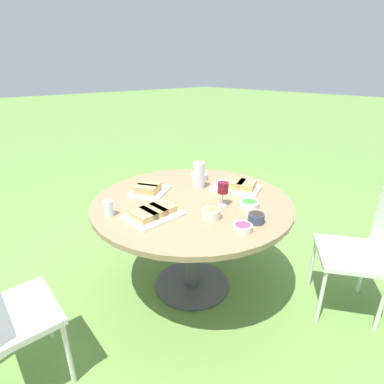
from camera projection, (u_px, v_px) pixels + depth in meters
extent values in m
plane|color=#668E42|center=(192.00, 284.00, 2.45)|extent=(40.00, 40.00, 0.00)
cylinder|color=#4C4C51|center=(192.00, 284.00, 2.45)|extent=(0.60, 0.60, 0.02)
cylinder|color=#4C4C51|center=(192.00, 246.00, 2.31)|extent=(0.11, 0.11, 0.71)
cylinder|color=#8C7251|center=(192.00, 202.00, 2.17)|extent=(1.43, 1.43, 0.03)
cube|color=silver|center=(12.00, 317.00, 1.55)|extent=(0.44, 0.46, 0.04)
cylinder|color=silver|center=(69.00, 354.00, 1.61)|extent=(0.03, 0.03, 0.43)
cylinder|color=silver|center=(47.00, 312.00, 1.89)|extent=(0.03, 0.03, 0.43)
cube|color=silver|center=(350.00, 255.00, 2.06)|extent=(0.60, 0.60, 0.04)
cylinder|color=silver|center=(312.00, 263.00, 2.37)|extent=(0.03, 0.03, 0.43)
cylinder|color=silver|center=(321.00, 297.00, 2.01)|extent=(0.03, 0.03, 0.43)
cylinder|color=silver|center=(363.00, 269.00, 2.29)|extent=(0.03, 0.03, 0.43)
cylinder|color=silver|center=(382.00, 305.00, 1.94)|extent=(0.03, 0.03, 0.43)
cylinder|color=silver|center=(199.00, 175.00, 2.35)|extent=(0.09, 0.09, 0.21)
cone|color=silver|center=(195.00, 166.00, 2.29)|extent=(0.02, 0.02, 0.02)
cylinder|color=silver|center=(222.00, 205.00, 2.08)|extent=(0.06, 0.06, 0.01)
cylinder|color=silver|center=(223.00, 198.00, 2.06)|extent=(0.01, 0.01, 0.09)
cylinder|color=maroon|center=(223.00, 188.00, 2.03)|extent=(0.08, 0.08, 0.08)
cube|color=white|center=(150.00, 191.00, 2.28)|extent=(0.37, 0.36, 0.02)
cube|color=tan|center=(146.00, 190.00, 2.21)|extent=(0.17, 0.19, 0.06)
cube|color=tan|center=(149.00, 187.00, 2.27)|extent=(0.17, 0.19, 0.06)
cube|color=white|center=(236.00, 188.00, 2.34)|extent=(0.35, 0.42, 0.02)
cube|color=tan|center=(246.00, 185.00, 2.30)|extent=(0.19, 0.17, 0.05)
cube|color=tan|center=(236.00, 184.00, 2.33)|extent=(0.19, 0.17, 0.05)
cube|color=white|center=(154.00, 216.00, 1.90)|extent=(0.34, 0.25, 0.02)
cube|color=tan|center=(163.00, 208.00, 1.94)|extent=(0.12, 0.16, 0.04)
cube|color=tan|center=(154.00, 211.00, 1.89)|extent=(0.12, 0.16, 0.04)
cube|color=tan|center=(144.00, 215.00, 1.84)|extent=(0.12, 0.16, 0.04)
cylinder|color=beige|center=(211.00, 214.00, 1.89)|extent=(0.12, 0.12, 0.06)
cylinder|color=#E0C147|center=(211.00, 211.00, 1.88)|extent=(0.10, 0.10, 0.03)
cylinder|color=white|center=(249.00, 204.00, 2.05)|extent=(0.13, 0.13, 0.04)
cylinder|color=#387533|center=(250.00, 202.00, 2.04)|extent=(0.10, 0.10, 0.02)
cylinder|color=#334256|center=(256.00, 218.00, 1.83)|extent=(0.10, 0.10, 0.06)
cylinder|color=#2D231E|center=(256.00, 216.00, 1.82)|extent=(0.08, 0.08, 0.03)
cylinder|color=beige|center=(243.00, 228.00, 1.74)|extent=(0.11, 0.11, 0.04)
cylinder|color=#D6385B|center=(243.00, 226.00, 1.74)|extent=(0.09, 0.09, 0.02)
cylinder|color=silver|center=(199.00, 177.00, 2.55)|extent=(0.14, 0.14, 0.05)
cylinder|color=silver|center=(199.00, 175.00, 2.55)|extent=(0.11, 0.11, 0.02)
cylinder|color=silver|center=(109.00, 208.00, 1.91)|extent=(0.06, 0.06, 0.11)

